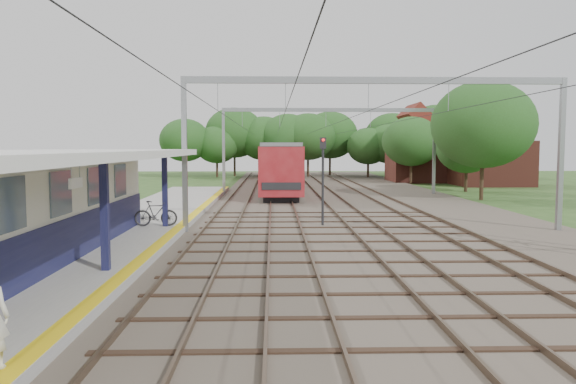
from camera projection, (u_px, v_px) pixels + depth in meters
name	position (u px, v px, depth m)	size (l,w,h in m)	color
ground	(331.00, 357.00, 10.42)	(160.00, 160.00, 0.00)	#2D4C1E
ballast_bed	(343.00, 200.00, 40.42)	(18.00, 90.00, 0.10)	#473D33
platform	(124.00, 234.00, 24.15)	(5.00, 52.00, 0.35)	gray
yellow_stripe	(176.00, 229.00, 24.20)	(0.45, 52.00, 0.01)	yellow
station_building	(15.00, 208.00, 16.99)	(3.41, 18.00, 3.40)	beige
canopy	(37.00, 156.00, 15.90)	(6.40, 20.00, 3.44)	#13153D
rail_tracks	(309.00, 199.00, 40.34)	(11.80, 88.00, 0.15)	brown
catenary_system	(343.00, 121.00, 35.26)	(17.22, 88.00, 7.00)	gray
tree_band	(314.00, 138.00, 67.05)	(31.72, 30.88, 8.82)	#382619
house_near	(491.00, 156.00, 56.59)	(7.00, 6.12, 7.89)	brown
house_far	(426.00, 153.00, 62.41)	(8.00, 6.12, 8.66)	brown
bicycle	(156.00, 213.00, 25.12)	(0.54, 1.90, 1.14)	black
train	(278.00, 163.00, 56.49)	(3.12, 38.90, 4.09)	black
signal_post	(323.00, 171.00, 27.08)	(0.31, 0.27, 4.35)	black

